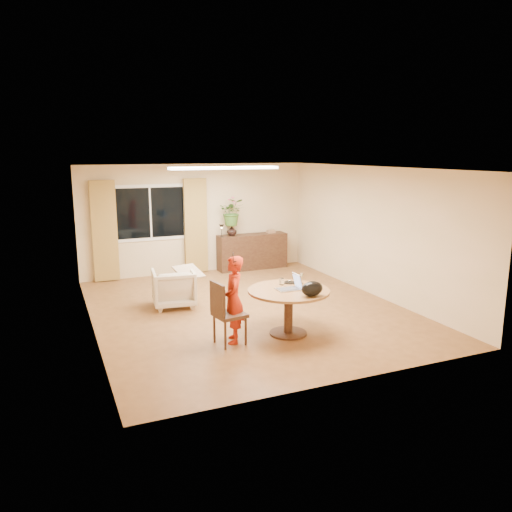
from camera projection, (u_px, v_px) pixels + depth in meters
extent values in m
plane|color=brown|center=(248.00, 309.00, 9.30)|extent=(6.50, 6.50, 0.00)
plane|color=white|center=(247.00, 168.00, 8.76)|extent=(6.50, 6.50, 0.00)
plane|color=tan|center=(197.00, 219.00, 11.96)|extent=(5.50, 0.00, 5.50)
plane|color=tan|center=(88.00, 253.00, 7.98)|extent=(0.00, 6.50, 6.50)
plane|color=tan|center=(373.00, 231.00, 10.08)|extent=(0.00, 6.50, 6.50)
cube|color=white|center=(150.00, 213.00, 11.48)|extent=(1.70, 0.02, 1.30)
cube|color=black|center=(151.00, 213.00, 11.47)|extent=(1.55, 0.01, 1.15)
cube|color=white|center=(151.00, 213.00, 11.47)|extent=(0.04, 0.01, 1.15)
cube|color=olive|center=(105.00, 231.00, 11.08)|extent=(0.55, 0.08, 2.25)
cube|color=olive|center=(196.00, 226.00, 11.88)|extent=(0.55, 0.08, 2.25)
cube|color=white|center=(224.00, 168.00, 9.85)|extent=(2.20, 0.35, 0.05)
cylinder|color=brown|center=(289.00, 291.00, 7.90)|extent=(1.30, 1.30, 0.04)
cylinder|color=black|center=(288.00, 313.00, 7.97)|extent=(0.14, 0.14, 0.70)
cylinder|color=black|center=(288.00, 333.00, 8.04)|extent=(0.60, 0.60, 0.03)
imported|color=red|center=(233.00, 300.00, 7.60)|extent=(0.57, 0.46, 1.35)
imported|color=#C3B09A|center=(174.00, 288.00, 9.41)|extent=(0.85, 0.87, 0.72)
cube|color=black|center=(252.00, 252.00, 12.43)|extent=(1.75, 0.43, 0.87)
imported|color=black|center=(232.00, 231.00, 12.11)|extent=(0.26, 0.26, 0.25)
imported|color=#286225|center=(232.00, 212.00, 12.03)|extent=(0.73, 0.69, 0.66)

